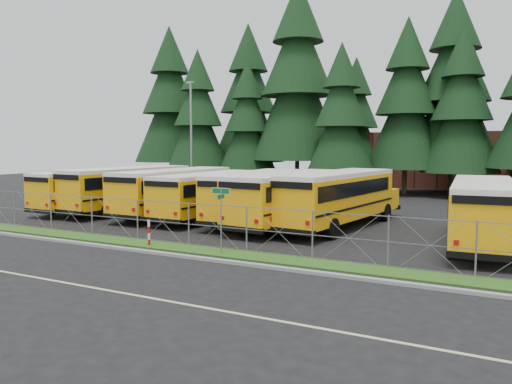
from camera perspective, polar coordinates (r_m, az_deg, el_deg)
ground at (r=23.36m, az=-4.23°, el=-5.94°), size 120.00×120.00×0.00m
curb at (r=20.84m, az=-8.76°, el=-7.20°), size 50.00×0.25×0.12m
grass_verge at (r=21.96m, az=-6.58°, el=-6.61°), size 50.00×1.40×0.06m
road_lane_line at (r=17.27m, az=-18.58°, el=-10.24°), size 50.00×0.12×0.01m
chainlink_fence at (r=22.35m, az=-5.60°, el=-3.85°), size 44.00×0.10×2.00m
brick_building at (r=59.79m, az=21.75°, el=3.47°), size 22.00×10.00×6.00m
bus_0 at (r=36.59m, az=-17.51°, el=0.16°), size 2.99×10.88×2.83m
bus_1 at (r=35.33m, az=-13.97°, el=0.26°), size 3.63×11.85×3.06m
bus_2 at (r=32.94m, az=-8.95°, el=-0.04°), size 2.82×11.52×3.01m
bus_3 at (r=31.17m, az=-4.90°, el=-0.44°), size 2.77×10.98×2.87m
bus_4 at (r=29.95m, az=0.35°, el=-0.54°), size 3.47×11.55×2.99m
bus_5 at (r=28.22m, az=4.36°, el=-0.85°), size 3.93×11.84×3.05m
bus_6 at (r=27.95m, az=9.52°, el=-0.89°), size 4.26×12.18×3.13m
bus_east at (r=24.86m, az=24.52°, el=-2.24°), size 3.52×11.55×2.98m
street_sign at (r=20.80m, az=-4.03°, el=-1.66°), size 0.84×0.55×2.81m
striped_bollard at (r=23.22m, az=-12.14°, el=-4.61°), size 0.11×0.11×1.20m
light_standard at (r=44.72m, az=-7.41°, el=6.50°), size 0.70×0.35×10.14m
conifer_0 at (r=59.32m, az=-9.77°, el=9.66°), size 8.23×8.23×18.20m
conifer_1 at (r=53.89m, az=-6.63°, el=8.26°), size 6.63×6.63×14.67m
conifer_2 at (r=51.57m, az=-0.99°, el=7.61°), size 5.97×5.97×13.20m
conifer_3 at (r=51.42m, az=4.79°, el=12.01°), size 9.54×9.54×21.09m
conifer_4 at (r=46.25m, az=9.70°, el=8.19°), size 6.26×6.26×13.83m
conifer_5 at (r=48.86m, az=16.82°, el=9.37°), size 7.40×7.40×16.36m
conifer_6 at (r=47.44m, az=22.44°, el=8.42°), size 6.72×6.72×14.87m
conifer_10 at (r=57.73m, az=-0.89°, el=9.92°), size 8.29×8.29×18.33m
conifer_11 at (r=57.72m, az=11.31°, el=7.88°), size 6.53×6.53×14.44m
conifer_12 at (r=50.44m, az=21.64°, el=10.55°), size 8.56×8.56×18.92m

